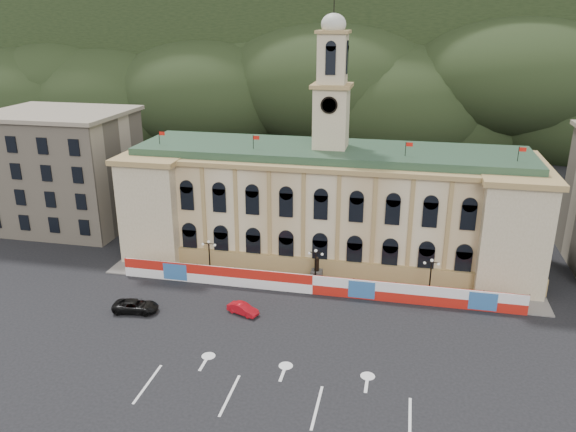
% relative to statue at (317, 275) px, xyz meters
% --- Properties ---
extents(ground, '(260.00, 260.00, 0.00)m').
position_rel_statue_xyz_m(ground, '(0.00, -18.00, -1.19)').
color(ground, black).
rests_on(ground, ground).
extents(lane_markings, '(26.00, 10.00, 0.02)m').
position_rel_statue_xyz_m(lane_markings, '(0.00, -23.00, -1.18)').
color(lane_markings, white).
rests_on(lane_markings, ground).
extents(hill_ridge, '(230.00, 80.00, 64.00)m').
position_rel_statue_xyz_m(hill_ridge, '(0.03, 103.99, 18.30)').
color(hill_ridge, black).
rests_on(hill_ridge, ground).
extents(city_hall, '(56.20, 17.60, 37.10)m').
position_rel_statue_xyz_m(city_hall, '(0.00, 9.63, 6.66)').
color(city_hall, beige).
rests_on(city_hall, ground).
extents(side_building_left, '(21.00, 17.00, 18.60)m').
position_rel_statue_xyz_m(side_building_left, '(-43.00, 12.93, 8.14)').
color(side_building_left, tan).
rests_on(side_building_left, ground).
extents(hoarding_fence, '(50.00, 0.44, 2.50)m').
position_rel_statue_xyz_m(hoarding_fence, '(0.06, -2.93, 0.06)').
color(hoarding_fence, red).
rests_on(hoarding_fence, ground).
extents(pavement, '(56.00, 5.50, 0.16)m').
position_rel_statue_xyz_m(pavement, '(0.00, -0.25, -1.11)').
color(pavement, slate).
rests_on(pavement, ground).
extents(statue, '(1.40, 1.40, 3.72)m').
position_rel_statue_xyz_m(statue, '(0.00, 0.00, 0.00)').
color(statue, '#595651').
rests_on(statue, ground).
extents(lamp_left, '(1.96, 0.44, 5.15)m').
position_rel_statue_xyz_m(lamp_left, '(-14.00, -1.00, 1.89)').
color(lamp_left, black).
rests_on(lamp_left, ground).
extents(lamp_center, '(1.96, 0.44, 5.15)m').
position_rel_statue_xyz_m(lamp_center, '(0.00, -1.00, 1.89)').
color(lamp_center, black).
rests_on(lamp_center, ground).
extents(lamp_right, '(1.96, 0.44, 5.15)m').
position_rel_statue_xyz_m(lamp_right, '(14.00, -1.00, 1.89)').
color(lamp_right, black).
rests_on(lamp_right, ground).
extents(red_sedan, '(3.79, 4.65, 1.25)m').
position_rel_statue_xyz_m(red_sedan, '(-7.01, -9.55, -0.56)').
color(red_sedan, red).
rests_on(red_sedan, ground).
extents(black_suv, '(3.71, 5.81, 1.45)m').
position_rel_statue_xyz_m(black_suv, '(-19.29, -11.68, -0.46)').
color(black_suv, black).
rests_on(black_suv, ground).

